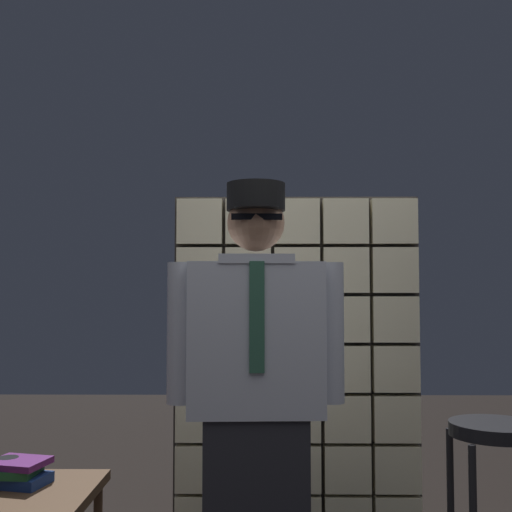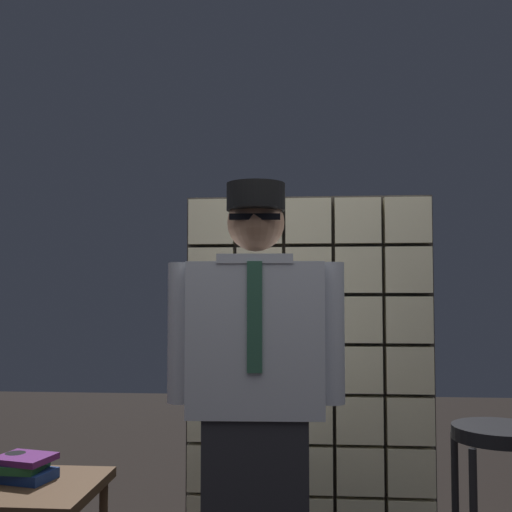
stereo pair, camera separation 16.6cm
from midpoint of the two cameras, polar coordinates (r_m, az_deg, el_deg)
name	(u,v)px [view 1 (the left image)]	position (r m, az deg, el deg)	size (l,w,h in m)	color
glass_block_wall	(297,368)	(3.38, 2.35, -10.17)	(1.32, 0.10, 1.85)	beige
standing_person	(256,397)	(2.47, -1.98, -12.71)	(0.69, 0.30, 1.73)	#28282D
bar_stool	(497,480)	(2.60, 19.28, -18.73)	(0.34, 0.34, 0.82)	black
side_table	(24,510)	(2.69, -22.16, -20.66)	(0.52, 0.52, 0.57)	#513823
book_stack	(17,472)	(2.71, -22.69, -17.74)	(0.24, 0.21, 0.09)	navy
coffee_mug	(9,470)	(2.76, -23.30, -17.45)	(0.13, 0.08, 0.09)	black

